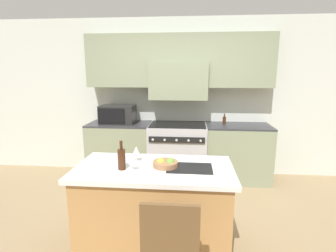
# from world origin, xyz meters

# --- Properties ---
(ground_plane) EXTENTS (10.00, 10.00, 0.00)m
(ground_plane) POSITION_xyz_m (0.00, 0.00, 0.00)
(ground_plane) COLOR #997F5B
(back_cabinetry) EXTENTS (10.00, 0.46, 2.70)m
(back_cabinetry) POSITION_xyz_m (0.00, 1.95, 1.58)
(back_cabinetry) COLOR silver
(back_cabinetry) RESTS_ON ground_plane
(back_counter) EXTENTS (3.04, 0.62, 0.94)m
(back_counter) POSITION_xyz_m (0.00, 1.70, 0.47)
(back_counter) COLOR gray
(back_counter) RESTS_ON ground_plane
(range_stove) EXTENTS (0.95, 0.70, 0.95)m
(range_stove) POSITION_xyz_m (-0.00, 1.68, 0.47)
(range_stove) COLOR #B7B7BC
(range_stove) RESTS_ON ground_plane
(microwave) EXTENTS (0.57, 0.40, 0.31)m
(microwave) POSITION_xyz_m (-1.02, 1.69, 1.10)
(microwave) COLOR black
(microwave) RESTS_ON back_counter
(kitchen_island) EXTENTS (1.55, 0.81, 0.89)m
(kitchen_island) POSITION_xyz_m (-0.14, -0.17, 0.45)
(kitchen_island) COLOR #B7844C
(kitchen_island) RESTS_ON ground_plane
(island_chair) EXTENTS (0.42, 0.40, 0.96)m
(island_chair) POSITION_xyz_m (0.09, -0.93, 0.55)
(island_chair) COLOR brown
(island_chair) RESTS_ON ground_plane
(wine_bottle) EXTENTS (0.07, 0.07, 0.28)m
(wine_bottle) POSITION_xyz_m (-0.43, -0.26, 0.99)
(wine_bottle) COLOR #422314
(wine_bottle) RESTS_ON kitchen_island
(wine_glass_near) EXTENTS (0.08, 0.08, 0.16)m
(wine_glass_near) POSITION_xyz_m (-0.32, -0.28, 1.00)
(wine_glass_near) COLOR white
(wine_glass_near) RESTS_ON kitchen_island
(wine_glass_far) EXTENTS (0.08, 0.08, 0.16)m
(wine_glass_far) POSITION_xyz_m (-0.34, -0.02, 1.00)
(wine_glass_far) COLOR white
(wine_glass_far) RESTS_ON kitchen_island
(fruit_bowl) EXTENTS (0.25, 0.25, 0.09)m
(fruit_bowl) POSITION_xyz_m (-0.02, -0.15, 0.92)
(fruit_bowl) COLOR #996B47
(fruit_bowl) RESTS_ON kitchen_island
(oil_bottle_on_counter) EXTENTS (0.05, 0.05, 0.18)m
(oil_bottle_on_counter) POSITION_xyz_m (0.77, 1.77, 1.01)
(oil_bottle_on_counter) COLOR #422314
(oil_bottle_on_counter) RESTS_ON back_counter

